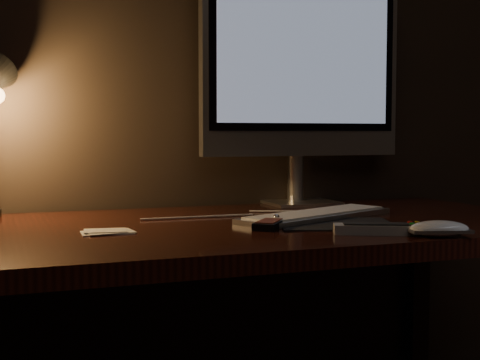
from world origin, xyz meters
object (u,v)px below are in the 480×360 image
object	(u,v)px
tv_remote	(382,229)
mouse	(439,231)
monitor	(302,74)
keyboard	(316,215)
media_remote	(271,224)
desk	(218,273)

from	to	relation	value
tv_remote	mouse	bearing A→B (deg)	-14.64
monitor	keyboard	distance (m)	0.50
keyboard	mouse	distance (m)	0.36
monitor	media_remote	bearing A→B (deg)	-122.89
keyboard	mouse	bearing A→B (deg)	-98.32
tv_remote	desk	bearing A→B (deg)	150.94
mouse	keyboard	bearing A→B (deg)	123.34
monitor	tv_remote	size ratio (longest dim) A/B	3.24
tv_remote	media_remote	bearing A→B (deg)	161.58
desk	media_remote	xyz separation A→B (m)	(0.07, -0.17, 0.14)
mouse	tv_remote	size ratio (longest dim) A/B	0.61
media_remote	monitor	bearing A→B (deg)	5.24
media_remote	tv_remote	distance (m)	0.24
monitor	tv_remote	xyz separation A→B (m)	(-0.10, -0.59, -0.37)
media_remote	tv_remote	size ratio (longest dim) A/B	0.68
keyboard	tv_remote	size ratio (longest dim) A/B	2.27
monitor	media_remote	distance (m)	0.62
keyboard	tv_remote	distance (m)	0.28
media_remote	tv_remote	xyz separation A→B (m)	(0.18, -0.17, 0.00)
monitor	desk	bearing A→B (deg)	-143.42
desk	mouse	distance (m)	0.54
mouse	media_remote	xyz separation A→B (m)	(-0.27, 0.24, -0.00)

